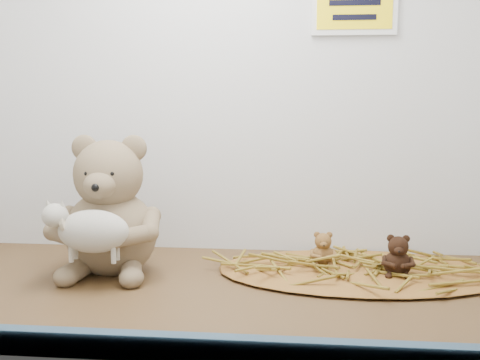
# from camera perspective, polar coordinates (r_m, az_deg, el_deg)

# --- Properties ---
(alcove_shell) EXTENTS (1.20, 0.60, 0.90)m
(alcove_shell) POSITION_cam_1_polar(r_m,az_deg,el_deg) (1.16, -3.76, 12.71)
(alcove_shell) COLOR #432F17
(alcove_shell) RESTS_ON ground
(front_rail) EXTENTS (1.19, 0.02, 0.04)m
(front_rail) POSITION_cam_1_polar(r_m,az_deg,el_deg) (0.86, -7.86, -15.34)
(front_rail) COLOR #334E62
(front_rail) RESTS_ON shelf_floor
(straw_bed) EXTENTS (0.57, 0.33, 0.01)m
(straw_bed) POSITION_cam_1_polar(r_m,az_deg,el_deg) (1.24, 11.19, -8.48)
(straw_bed) COLOR brown
(straw_bed) RESTS_ON shelf_floor
(main_teddy) EXTENTS (0.23, 0.25, 0.28)m
(main_teddy) POSITION_cam_1_polar(r_m,az_deg,el_deg) (1.23, -12.22, -2.27)
(main_teddy) COLOR #8E6F57
(main_teddy) RESTS_ON shelf_floor
(toy_lamb) EXTENTS (0.17, 0.11, 0.11)m
(toy_lamb) POSITION_cam_1_polar(r_m,az_deg,el_deg) (1.14, -13.72, -4.76)
(toy_lamb) COLOR beige
(toy_lamb) RESTS_ON main_teddy
(mini_teddy_tan) EXTENTS (0.06, 0.06, 0.07)m
(mini_teddy_tan) POSITION_cam_1_polar(r_m,az_deg,el_deg) (1.25, 7.88, -6.33)
(mini_teddy_tan) COLOR brown
(mini_teddy_tan) RESTS_ON straw_bed
(mini_teddy_brown) EXTENTS (0.07, 0.07, 0.08)m
(mini_teddy_brown) POSITION_cam_1_polar(r_m,az_deg,el_deg) (1.21, 14.74, -6.78)
(mini_teddy_brown) COLOR black
(mini_teddy_brown) RESTS_ON straw_bed
(wall_sign) EXTENTS (0.16, 0.01, 0.11)m
(wall_sign) POSITION_cam_1_polar(r_m,az_deg,el_deg) (1.36, 10.81, 16.16)
(wall_sign) COLOR yellow
(wall_sign) RESTS_ON back_wall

